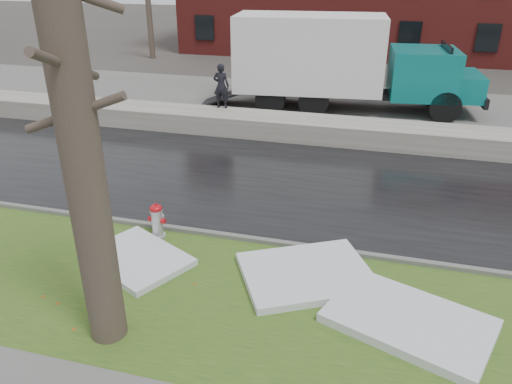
% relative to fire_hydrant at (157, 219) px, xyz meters
% --- Properties ---
extents(ground, '(120.00, 120.00, 0.00)m').
position_rel_fire_hydrant_xyz_m(ground, '(1.53, -0.61, -0.52)').
color(ground, '#47423D').
rests_on(ground, ground).
extents(verge, '(60.00, 4.50, 0.04)m').
position_rel_fire_hydrant_xyz_m(verge, '(1.53, -1.86, -0.50)').
color(verge, '#2B4D19').
rests_on(verge, ground).
extents(road, '(60.00, 7.00, 0.03)m').
position_rel_fire_hydrant_xyz_m(road, '(1.53, 3.89, -0.50)').
color(road, black).
rests_on(road, ground).
extents(parking_lot, '(60.00, 9.00, 0.03)m').
position_rel_fire_hydrant_xyz_m(parking_lot, '(1.53, 12.39, -0.50)').
color(parking_lot, slate).
rests_on(parking_lot, ground).
extents(curb, '(60.00, 0.15, 0.14)m').
position_rel_fire_hydrant_xyz_m(curb, '(1.53, 0.39, -0.45)').
color(curb, slate).
rests_on(curb, ground).
extents(snowbank, '(60.00, 1.60, 0.75)m').
position_rel_fire_hydrant_xyz_m(snowbank, '(1.53, 8.09, -0.14)').
color(snowbank, '#ABA59C').
rests_on(snowbank, ground).
extents(bg_tree_left, '(1.40, 1.62, 6.50)m').
position_rel_fire_hydrant_xyz_m(bg_tree_left, '(-10.47, 21.39, 2.82)').
color(bg_tree_left, brown).
rests_on(bg_tree_left, ground).
extents(bg_tree_center, '(1.40, 1.62, 6.50)m').
position_rel_fire_hydrant_xyz_m(bg_tree_center, '(-4.47, 25.39, 2.82)').
color(bg_tree_center, brown).
rests_on(bg_tree_center, ground).
extents(fire_hydrant, '(0.44, 0.38, 0.89)m').
position_rel_fire_hydrant_xyz_m(fire_hydrant, '(0.00, 0.00, 0.00)').
color(fire_hydrant, '#ADAFB5').
rests_on(fire_hydrant, verge).
extents(tree, '(1.62, 1.92, 7.81)m').
position_rel_fire_hydrant_xyz_m(tree, '(0.60, -3.30, 3.46)').
color(tree, brown).
rests_on(tree, verge).
extents(box_truck, '(11.97, 3.75, 3.95)m').
position_rel_fire_hydrant_xyz_m(box_truck, '(2.71, 12.26, 1.57)').
color(box_truck, black).
rests_on(box_truck, ground).
extents(worker, '(0.63, 0.42, 1.70)m').
position_rel_fire_hydrant_xyz_m(worker, '(-1.33, 8.69, 1.09)').
color(worker, black).
rests_on(worker, snowbank).
extents(snow_patch_near, '(3.24, 3.00, 0.16)m').
position_rel_fire_hydrant_xyz_m(snow_patch_near, '(3.69, -0.71, -0.40)').
color(snow_patch_near, silver).
rests_on(snow_patch_near, verge).
extents(snow_patch_far, '(2.69, 2.43, 0.14)m').
position_rel_fire_hydrant_xyz_m(snow_patch_far, '(-0.00, -1.08, -0.41)').
color(snow_patch_far, silver).
rests_on(snow_patch_far, verge).
extents(snow_patch_side, '(3.26, 2.67, 0.18)m').
position_rel_fire_hydrant_xyz_m(snow_patch_side, '(5.73, -1.70, -0.39)').
color(snow_patch_side, silver).
rests_on(snow_patch_side, verge).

